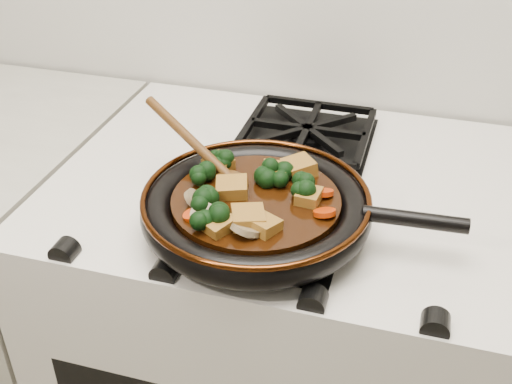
# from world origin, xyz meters

# --- Properties ---
(stove) EXTENTS (0.76, 0.60, 0.90)m
(stove) POSITION_xyz_m (0.00, 1.69, 0.45)
(stove) COLOR silver
(stove) RESTS_ON ground
(burner_grate_front) EXTENTS (0.23, 0.23, 0.03)m
(burner_grate_front) POSITION_xyz_m (0.00, 1.55, 0.91)
(burner_grate_front) COLOR black
(burner_grate_front) RESTS_ON stove
(burner_grate_back) EXTENTS (0.23, 0.23, 0.03)m
(burner_grate_back) POSITION_xyz_m (0.00, 1.83, 0.91)
(burner_grate_back) COLOR black
(burner_grate_back) RESTS_ON stove
(skillet) EXTENTS (0.45, 0.33, 0.05)m
(skillet) POSITION_xyz_m (-0.01, 1.54, 0.94)
(skillet) COLOR black
(skillet) RESTS_ON burner_grate_front
(braising_sauce) EXTENTS (0.24, 0.24, 0.02)m
(braising_sauce) POSITION_xyz_m (-0.01, 1.53, 0.95)
(braising_sauce) COLOR black
(braising_sauce) RESTS_ON skillet
(tofu_cube_0) EXTENTS (0.04, 0.04, 0.02)m
(tofu_cube_0) POSITION_xyz_m (-0.00, 1.60, 0.97)
(tofu_cube_0) COLOR olive
(tofu_cube_0) RESTS_ON braising_sauce
(tofu_cube_1) EXTENTS (0.04, 0.04, 0.02)m
(tofu_cube_1) POSITION_xyz_m (0.06, 1.55, 0.97)
(tofu_cube_1) COLOR olive
(tofu_cube_1) RESTS_ON braising_sauce
(tofu_cube_2) EXTENTS (0.06, 0.06, 0.03)m
(tofu_cube_2) POSITION_xyz_m (-0.00, 1.47, 0.97)
(tofu_cube_2) COLOR olive
(tofu_cube_2) RESTS_ON braising_sauce
(tofu_cube_3) EXTENTS (0.06, 0.06, 0.03)m
(tofu_cube_3) POSITION_xyz_m (0.03, 1.62, 0.97)
(tofu_cube_3) COLOR olive
(tofu_cube_3) RESTS_ON braising_sauce
(tofu_cube_4) EXTENTS (0.05, 0.05, 0.03)m
(tofu_cube_4) POSITION_xyz_m (-0.09, 1.60, 0.97)
(tofu_cube_4) COLOR olive
(tofu_cube_4) RESTS_ON braising_sauce
(tofu_cube_5) EXTENTS (0.04, 0.04, 0.02)m
(tofu_cube_5) POSITION_xyz_m (0.00, 1.59, 0.97)
(tofu_cube_5) COLOR olive
(tofu_cube_5) RESTS_ON braising_sauce
(tofu_cube_6) EXTENTS (0.05, 0.05, 0.03)m
(tofu_cube_6) POSITION_xyz_m (-0.04, 1.45, 0.97)
(tofu_cube_6) COLOR olive
(tofu_cube_6) RESTS_ON braising_sauce
(tofu_cube_7) EXTENTS (0.05, 0.05, 0.02)m
(tofu_cube_7) POSITION_xyz_m (0.02, 1.47, 0.97)
(tofu_cube_7) COLOR olive
(tofu_cube_7) RESTS_ON braising_sauce
(tofu_cube_8) EXTENTS (0.05, 0.05, 0.03)m
(tofu_cube_8) POSITION_xyz_m (-0.05, 1.54, 0.97)
(tofu_cube_8) COLOR olive
(tofu_cube_8) RESTS_ON braising_sauce
(broccoli_floret_0) EXTENTS (0.07, 0.07, 0.06)m
(broccoli_floret_0) POSITION_xyz_m (-0.09, 1.60, 0.97)
(broccoli_floret_0) COLOR black
(broccoli_floret_0) RESTS_ON braising_sauce
(broccoli_floret_1) EXTENTS (0.08, 0.08, 0.06)m
(broccoli_floret_1) POSITION_xyz_m (-0.07, 1.49, 0.97)
(broccoli_floret_1) COLOR black
(broccoli_floret_1) RESTS_ON braising_sauce
(broccoli_floret_2) EXTENTS (0.08, 0.08, 0.06)m
(broccoli_floret_2) POSITION_xyz_m (-0.10, 1.55, 0.97)
(broccoli_floret_2) COLOR black
(broccoli_floret_2) RESTS_ON braising_sauce
(broccoli_floret_3) EXTENTS (0.08, 0.08, 0.06)m
(broccoli_floret_3) POSITION_xyz_m (0.05, 1.56, 0.97)
(broccoli_floret_3) COLOR black
(broccoli_floret_3) RESTS_ON braising_sauce
(broccoli_floret_4) EXTENTS (0.07, 0.07, 0.05)m
(broccoli_floret_4) POSITION_xyz_m (0.00, 1.59, 0.97)
(broccoli_floret_4) COLOR black
(broccoli_floret_4) RESTS_ON braising_sauce
(broccoli_floret_5) EXTENTS (0.07, 0.07, 0.06)m
(broccoli_floret_5) POSITION_xyz_m (-0.05, 1.45, 0.97)
(broccoli_floret_5) COLOR black
(broccoli_floret_5) RESTS_ON braising_sauce
(carrot_coin_0) EXTENTS (0.03, 0.03, 0.02)m
(carrot_coin_0) POSITION_xyz_m (-0.08, 1.47, 0.96)
(carrot_coin_0) COLOR #B22B04
(carrot_coin_0) RESTS_ON braising_sauce
(carrot_coin_1) EXTENTS (0.03, 0.03, 0.02)m
(carrot_coin_1) POSITION_xyz_m (0.09, 1.52, 0.96)
(carrot_coin_1) COLOR #B22B04
(carrot_coin_1) RESTS_ON braising_sauce
(carrot_coin_2) EXTENTS (0.03, 0.03, 0.02)m
(carrot_coin_2) POSITION_xyz_m (0.08, 1.57, 0.96)
(carrot_coin_2) COLOR #B22B04
(carrot_coin_2) RESTS_ON braising_sauce
(carrot_coin_3) EXTENTS (0.03, 0.03, 0.02)m
(carrot_coin_3) POSITION_xyz_m (0.01, 1.60, 0.96)
(carrot_coin_3) COLOR #B22B04
(carrot_coin_3) RESTS_ON braising_sauce
(mushroom_slice_0) EXTENTS (0.04, 0.04, 0.02)m
(mushroom_slice_0) POSITION_xyz_m (0.00, 1.45, 0.97)
(mushroom_slice_0) COLOR olive
(mushroom_slice_0) RESTS_ON braising_sauce
(mushroom_slice_1) EXTENTS (0.05, 0.05, 0.03)m
(mushroom_slice_1) POSITION_xyz_m (-0.00, 1.45, 0.97)
(mushroom_slice_1) COLOR olive
(mushroom_slice_1) RESTS_ON braising_sauce
(mushroom_slice_2) EXTENTS (0.05, 0.04, 0.03)m
(mushroom_slice_2) POSITION_xyz_m (-0.06, 1.47, 0.97)
(mushroom_slice_2) COLOR olive
(mushroom_slice_2) RESTS_ON braising_sauce
(mushroom_slice_3) EXTENTS (0.03, 0.04, 0.03)m
(mushroom_slice_3) POSITION_xyz_m (-0.09, 1.50, 0.97)
(mushroom_slice_3) COLOR olive
(mushroom_slice_3) RESTS_ON braising_sauce
(mushroom_slice_4) EXTENTS (0.04, 0.04, 0.02)m
(mushroom_slice_4) POSITION_xyz_m (0.02, 1.61, 0.97)
(mushroom_slice_4) COLOR olive
(mushroom_slice_4) RESTS_ON braising_sauce
(wooden_spoon) EXTENTS (0.13, 0.09, 0.20)m
(wooden_spoon) POSITION_xyz_m (-0.10, 1.59, 0.98)
(wooden_spoon) COLOR #4F2E11
(wooden_spoon) RESTS_ON braising_sauce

